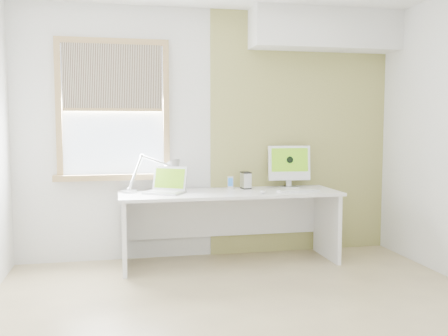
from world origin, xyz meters
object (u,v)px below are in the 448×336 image
object	(u,v)px
desk	(228,210)
external_drive	(246,180)
desk_lamp	(166,171)
imac	(289,164)
laptop	(167,186)

from	to	relation	value
desk	external_drive	size ratio (longest dim) A/B	12.43
external_drive	desk_lamp	bearing A→B (deg)	-179.40
external_drive	imac	bearing A→B (deg)	4.11
desk	imac	size ratio (longest dim) A/B	4.81
desk_lamp	imac	distance (m)	1.33
laptop	external_drive	bearing A→B (deg)	9.90
laptop	imac	xyz separation A→B (m)	(1.33, 0.18, 0.19)
laptop	desk_lamp	bearing A→B (deg)	85.50
desk_lamp	external_drive	size ratio (longest dim) A/B	3.89
desk_lamp	imac	world-z (taller)	imac
desk	desk_lamp	size ratio (longest dim) A/B	3.19
desk_lamp	laptop	distance (m)	0.19
desk_lamp	external_drive	world-z (taller)	desk_lamp
laptop	desk	bearing A→B (deg)	0.95
desk_lamp	laptop	size ratio (longest dim) A/B	1.49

